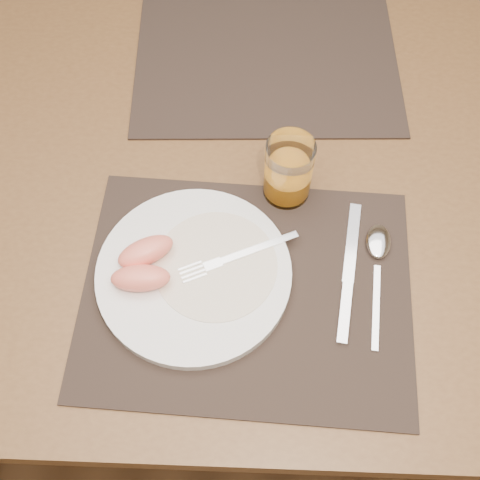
% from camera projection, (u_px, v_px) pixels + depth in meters
% --- Properties ---
extents(ground, '(5.00, 5.00, 0.00)m').
position_uv_depth(ground, '(249.00, 331.00, 1.59)').
color(ground, brown).
rests_on(ground, ground).
extents(table, '(1.40, 0.90, 0.75)m').
position_uv_depth(table, '(254.00, 192.00, 1.01)').
color(table, brown).
rests_on(table, ground).
extents(placemat_near, '(0.47, 0.37, 0.00)m').
position_uv_depth(placemat_near, '(247.00, 291.00, 0.83)').
color(placemat_near, '#2E231D').
rests_on(placemat_near, table).
extents(placemat_far, '(0.46, 0.37, 0.00)m').
position_uv_depth(placemat_far, '(266.00, 59.00, 1.04)').
color(placemat_far, '#2E231D').
rests_on(placemat_far, table).
extents(plate, '(0.27, 0.27, 0.02)m').
position_uv_depth(plate, '(194.00, 274.00, 0.83)').
color(plate, white).
rests_on(plate, placemat_near).
extents(plate_dressing, '(0.17, 0.17, 0.00)m').
position_uv_depth(plate_dressing, '(216.00, 265.00, 0.83)').
color(plate_dressing, white).
rests_on(plate_dressing, plate).
extents(fork, '(0.17, 0.09, 0.00)m').
position_uv_depth(fork, '(229.00, 259.00, 0.83)').
color(fork, silver).
rests_on(fork, plate).
extents(knife, '(0.05, 0.22, 0.01)m').
position_uv_depth(knife, '(348.00, 282.00, 0.83)').
color(knife, silver).
rests_on(knife, placemat_near).
extents(spoon, '(0.04, 0.19, 0.01)m').
position_uv_depth(spoon, '(378.00, 251.00, 0.85)').
color(spoon, silver).
rests_on(spoon, placemat_near).
extents(juice_glass, '(0.07, 0.07, 0.11)m').
position_uv_depth(juice_glass, '(288.00, 172.00, 0.86)').
color(juice_glass, white).
rests_on(juice_glass, placemat_near).
extents(grapefruit_wedges, '(0.09, 0.10, 0.03)m').
position_uv_depth(grapefruit_wedges, '(143.00, 265.00, 0.81)').
color(grapefruit_wedges, '#F88065').
rests_on(grapefruit_wedges, plate).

